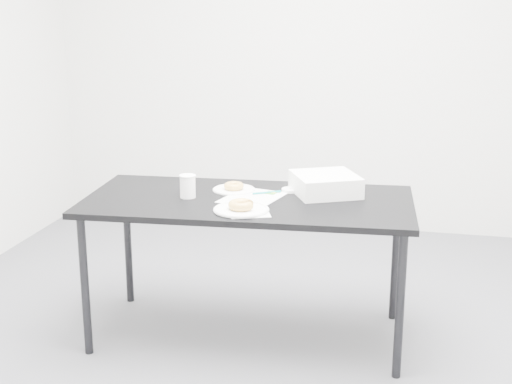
% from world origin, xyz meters
% --- Properties ---
extents(floor, '(4.00, 4.00, 0.00)m').
position_xyz_m(floor, '(0.00, 0.00, 0.00)').
color(floor, '#545459').
rests_on(floor, ground).
extents(wall_back, '(4.00, 0.02, 2.70)m').
position_xyz_m(wall_back, '(0.00, 2.00, 1.35)').
color(wall_back, silver).
rests_on(wall_back, floor).
extents(table, '(1.64, 0.85, 0.73)m').
position_xyz_m(table, '(-0.09, 0.09, 0.67)').
color(table, black).
rests_on(table, floor).
extents(scorecard, '(0.32, 0.37, 0.00)m').
position_xyz_m(scorecard, '(-0.08, 0.11, 0.73)').
color(scorecard, white).
rests_on(scorecard, table).
extents(logo_patch, '(0.06, 0.06, 0.00)m').
position_xyz_m(logo_patch, '(-0.00, 0.21, 0.73)').
color(logo_patch, '#3B922A').
rests_on(logo_patch, scorecard).
extents(pen, '(0.13, 0.08, 0.01)m').
position_xyz_m(pen, '(-0.02, 0.20, 0.73)').
color(pen, '#0C898A').
rests_on(pen, scorecard).
extents(napkin, '(0.23, 0.23, 0.00)m').
position_xyz_m(napkin, '(-0.04, -0.14, 0.73)').
color(napkin, white).
rests_on(napkin, table).
extents(plate_near, '(0.26, 0.26, 0.01)m').
position_xyz_m(plate_near, '(-0.08, -0.12, 0.73)').
color(plate_near, white).
rests_on(plate_near, napkin).
extents(donut_near, '(0.14, 0.14, 0.04)m').
position_xyz_m(donut_near, '(-0.08, -0.12, 0.76)').
color(donut_near, gold).
rests_on(donut_near, plate_near).
extents(plate_far, '(0.22, 0.22, 0.01)m').
position_xyz_m(plate_far, '(-0.20, 0.23, 0.73)').
color(plate_far, white).
rests_on(plate_far, table).
extents(donut_far, '(0.11, 0.11, 0.03)m').
position_xyz_m(donut_far, '(-0.20, 0.23, 0.75)').
color(donut_far, gold).
rests_on(donut_far, plate_far).
extents(coffee_cup, '(0.08, 0.08, 0.11)m').
position_xyz_m(coffee_cup, '(-0.39, 0.05, 0.78)').
color(coffee_cup, white).
rests_on(coffee_cup, table).
extents(cup_lid, '(0.10, 0.10, 0.01)m').
position_xyz_m(cup_lid, '(0.09, 0.27, 0.73)').
color(cup_lid, white).
rests_on(cup_lid, table).
extents(bakery_box, '(0.40, 0.40, 0.10)m').
position_xyz_m(bakery_box, '(0.26, 0.26, 0.78)').
color(bakery_box, white).
rests_on(bakery_box, table).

